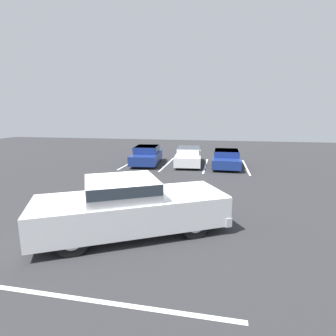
{
  "coord_description": "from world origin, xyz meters",
  "views": [
    {
      "loc": [
        2.81,
        -7.54,
        3.57
      ],
      "look_at": [
        0.39,
        4.82,
        1.0
      ],
      "focal_mm": 28.0,
      "sensor_mm": 36.0,
      "label": 1
    }
  ],
  "objects_px": {
    "parked_sedan_a": "(147,154)",
    "parked_sedan_b": "(188,156)",
    "parked_sedan_c": "(226,158)",
    "pickup_truck": "(132,205)"
  },
  "relations": [
    {
      "from": "parked_sedan_a",
      "to": "parked_sedan_b",
      "type": "xyz_separation_m",
      "value": [
        3.03,
        0.39,
        -0.05
      ]
    },
    {
      "from": "pickup_truck",
      "to": "parked_sedan_b",
      "type": "xyz_separation_m",
      "value": [
        0.35,
        11.59,
        -0.21
      ]
    },
    {
      "from": "parked_sedan_c",
      "to": "parked_sedan_b",
      "type": "bearing_deg",
      "value": -97.35
    },
    {
      "from": "parked_sedan_a",
      "to": "parked_sedan_b",
      "type": "height_order",
      "value": "parked_sedan_a"
    },
    {
      "from": "pickup_truck",
      "to": "parked_sedan_b",
      "type": "height_order",
      "value": "pickup_truck"
    },
    {
      "from": "pickup_truck",
      "to": "parked_sedan_a",
      "type": "relative_size",
      "value": 1.35
    },
    {
      "from": "pickup_truck",
      "to": "parked_sedan_c",
      "type": "distance_m",
      "value": 11.62
    },
    {
      "from": "parked_sedan_b",
      "to": "parked_sedan_c",
      "type": "distance_m",
      "value": 2.71
    },
    {
      "from": "pickup_truck",
      "to": "parked_sedan_a",
      "type": "bearing_deg",
      "value": 75.08
    },
    {
      "from": "parked_sedan_b",
      "to": "parked_sedan_c",
      "type": "bearing_deg",
      "value": 77.68
    }
  ]
}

